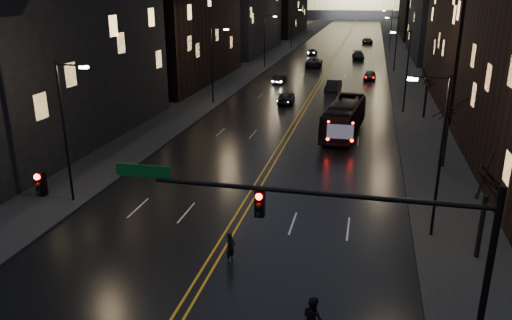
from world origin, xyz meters
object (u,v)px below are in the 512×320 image
Objects in this scene: oncoming_car_a at (286,97)px; pedestrian_b at (313,318)px; oncoming_car_b at (279,79)px; traffic_signal at (326,223)px; bus at (344,118)px; receding_car_a at (333,86)px; pedestrian_a at (230,248)px.

pedestrian_b reaches higher than oncoming_car_a.
pedestrian_b is (11.21, -54.86, 0.25)m from oncoming_car_b.
traffic_signal is 3.71× the size of oncoming_car_a.
oncoming_car_a is at bearing 128.29° from bus.
pedestrian_b is at bearing 103.95° from oncoming_car_b.
bus reaches higher than receding_car_a.
oncoming_car_a is 2.91× the size of pedestrian_a.
bus is 6.05× the size of pedestrian_b.
pedestrian_a is at bearing -87.91° from receding_car_a.
pedestrian_a is (-1.58, -45.31, -0.01)m from receding_car_a.
bus is 25.61m from pedestrian_a.
receding_car_a is (-2.53, 20.05, -0.75)m from bus.
bus is 2.28× the size of receding_car_a.
traffic_signal is at bearing -82.04° from receding_car_a.
traffic_signal is 43.20m from oncoming_car_a.
traffic_signal reaches higher than oncoming_car_b.
traffic_signal is 1.55× the size of bus.
pedestrian_a is at bearing 90.80° from oncoming_car_a.
oncoming_car_b is at bearing 101.85° from traffic_signal.
oncoming_car_a is 13.22m from oncoming_car_b.
pedestrian_b is at bearing -83.02° from bus.
pedestrian_b is (-0.33, 0.14, -4.18)m from traffic_signal.
pedestrian_b is at bearing -82.41° from receding_car_a.
traffic_signal is at bearing 104.25° from oncoming_car_b.
oncoming_car_b is 50.42m from pedestrian_a.
receding_car_a is (5.00, 8.16, 0.01)m from oncoming_car_a.
traffic_signal is at bearing -155.41° from pedestrian_b.
oncoming_car_b is (-11.54, 55.00, -4.43)m from traffic_signal.
pedestrian_a is (3.42, -37.15, 0.01)m from oncoming_car_a.
pedestrian_a is 6.74m from pedestrian_b.
oncoming_car_a is (-8.41, 42.16, -4.31)m from traffic_signal.
oncoming_car_b is at bearing -80.75° from oncoming_car_a.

